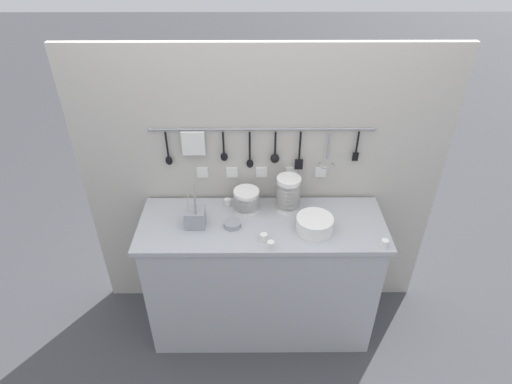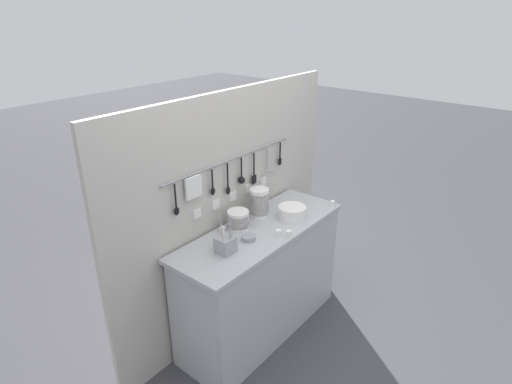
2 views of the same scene
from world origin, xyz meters
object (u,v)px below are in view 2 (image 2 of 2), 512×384
object	(u,v)px
plate_stack	(292,212)
cup_front_left	(289,234)
cup_mid_row	(332,203)
bowl_stack_wide_centre	(259,203)
cup_edge_near	(223,230)
cup_by_caddy	(278,233)
steel_mixing_bowl	(248,238)
cutlery_caddy	(225,244)
bowl_stack_back_corner	(238,220)

from	to	relation	value
plate_stack	cup_front_left	world-z (taller)	plate_stack
plate_stack	cup_mid_row	xyz separation A→B (m)	(0.38, -0.14, -0.02)
bowl_stack_wide_centre	cup_edge_near	xyz separation A→B (m)	(-0.38, 0.04, -0.09)
cup_edge_near	cup_front_left	distance (m)	0.48
cup_by_caddy	steel_mixing_bowl	bearing A→B (deg)	145.31
bowl_stack_wide_centre	cup_mid_row	world-z (taller)	bowl_stack_wide_centre
steel_mixing_bowl	cup_edge_near	xyz separation A→B (m)	(-0.04, 0.21, 0.01)
steel_mixing_bowl	cup_front_left	bearing A→B (deg)	-40.99
bowl_stack_wide_centre	cutlery_caddy	bearing A→B (deg)	-164.16
plate_stack	cutlery_caddy	bearing A→B (deg)	175.49
cup_by_caddy	cup_edge_near	world-z (taller)	same
cutlery_caddy	cup_front_left	xyz separation A→B (m)	(0.44, -0.21, -0.04)
cup_by_caddy	cup_front_left	bearing A→B (deg)	-60.10
bowl_stack_back_corner	plate_stack	xyz separation A→B (m)	(0.40, -0.21, -0.03)
cup_by_caddy	cup_mid_row	world-z (taller)	same
bowl_stack_back_corner	cup_front_left	xyz separation A→B (m)	(0.14, -0.36, -0.05)
bowl_stack_wide_centre	cup_edge_near	size ratio (longest dim) A/B	5.16
bowl_stack_back_corner	steel_mixing_bowl	xyz separation A→B (m)	(-0.08, -0.17, -0.05)
bowl_stack_back_corner	cup_front_left	distance (m)	0.39
steel_mixing_bowl	cup_front_left	world-z (taller)	cup_front_left
cutlery_caddy	cup_by_caddy	xyz separation A→B (m)	(0.40, -0.14, -0.04)
steel_mixing_bowl	cup_mid_row	bearing A→B (deg)	-11.91
bowl_stack_wide_centre	cup_edge_near	bearing A→B (deg)	174.14
cup_edge_near	cup_by_caddy	bearing A→B (deg)	-56.77
plate_stack	cup_mid_row	size ratio (longest dim) A/B	4.90
bowl_stack_back_corner	cutlery_caddy	distance (m)	0.34
cup_mid_row	cutlery_caddy	bearing A→B (deg)	169.63
cup_edge_near	plate_stack	bearing A→B (deg)	-25.88
bowl_stack_wide_centre	cutlery_caddy	world-z (taller)	cutlery_caddy
cup_by_caddy	bowl_stack_wide_centre	bearing A→B (deg)	62.69
plate_stack	steel_mixing_bowl	distance (m)	0.49
bowl_stack_wide_centre	cup_by_caddy	distance (m)	0.35
bowl_stack_wide_centre	cup_by_caddy	xyz separation A→B (m)	(-0.16, -0.30, -0.09)
cutlery_caddy	cup_edge_near	distance (m)	0.27
bowl_stack_back_corner	plate_stack	world-z (taller)	bowl_stack_back_corner
cutlery_caddy	bowl_stack_back_corner	bearing A→B (deg)	26.62
cup_mid_row	cup_front_left	world-z (taller)	same
plate_stack	cup_by_caddy	size ratio (longest dim) A/B	4.90
cutlery_caddy	cup_by_caddy	distance (m)	0.43
bowl_stack_wide_centre	cup_mid_row	size ratio (longest dim) A/B	5.16
bowl_stack_wide_centre	cutlery_caddy	distance (m)	0.59
plate_stack	bowl_stack_back_corner	bearing A→B (deg)	152.70
cup_edge_near	cutlery_caddy	bearing A→B (deg)	-132.38
plate_stack	cup_edge_near	distance (m)	0.58
cup_edge_near	cup_front_left	world-z (taller)	same
cup_edge_near	cup_front_left	xyz separation A→B (m)	(0.26, -0.41, 0.00)
plate_stack	cutlery_caddy	world-z (taller)	cutlery_caddy
bowl_stack_wide_centre	plate_stack	bearing A→B (deg)	-56.37
steel_mixing_bowl	cup_by_caddy	bearing A→B (deg)	-34.69
plate_stack	cup_front_left	size ratio (longest dim) A/B	4.90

